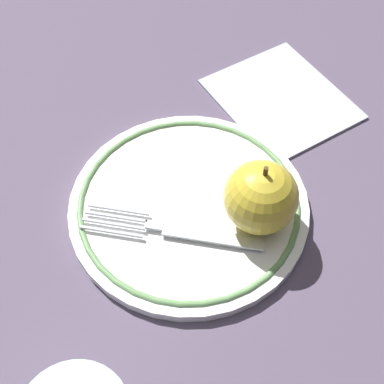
{
  "coord_description": "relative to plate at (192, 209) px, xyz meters",
  "views": [
    {
      "loc": [
        0.17,
        0.21,
        0.42
      ],
      "look_at": [
        -0.01,
        0.0,
        0.03
      ],
      "focal_mm": 50.0,
      "sensor_mm": 36.0,
      "label": 1
    }
  ],
  "objects": [
    {
      "name": "plate",
      "position": [
        0.0,
        0.0,
        0.0
      ],
      "size": [
        0.22,
        0.22,
        0.01
      ],
      "color": "white",
      "rests_on": "ground_plane"
    },
    {
      "name": "apple_red_whole",
      "position": [
        -0.04,
        0.05,
        0.04
      ],
      "size": [
        0.07,
        0.07,
        0.07
      ],
      "color": "gold",
      "rests_on": "plate"
    },
    {
      "name": "fork",
      "position": [
        0.03,
        0.01,
        0.01
      ],
      "size": [
        0.12,
        0.14,
        0.0
      ],
      "rotation": [
        0.0,
        0.0,
        5.39
      ],
      "color": "silver",
      "rests_on": "plate"
    },
    {
      "name": "ground_plane",
      "position": [
        0.01,
        -0.0,
        -0.01
      ],
      "size": [
        2.0,
        2.0,
        0.0
      ],
      "primitive_type": "plane",
      "color": "#54485D"
    },
    {
      "name": "napkin_folded",
      "position": [
        -0.17,
        -0.05,
        -0.0
      ],
      "size": [
        0.15,
        0.16,
        0.01
      ],
      "primitive_type": "cube",
      "rotation": [
        0.0,
        0.0,
        -0.16
      ],
      "color": "silver",
      "rests_on": "ground_plane"
    }
  ]
}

